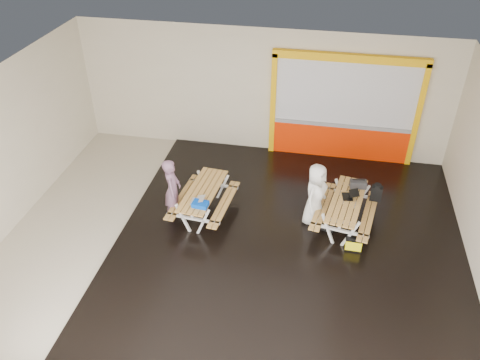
% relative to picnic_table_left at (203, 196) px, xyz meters
% --- Properties ---
extents(room, '(10.02, 8.02, 3.52)m').
position_rel_picnic_table_left_xyz_m(room, '(0.83, -0.73, 1.19)').
color(room, beige).
rests_on(room, ground).
extents(deck, '(7.50, 7.98, 0.05)m').
position_rel_picnic_table_left_xyz_m(deck, '(2.08, -0.73, -0.54)').
color(deck, black).
rests_on(deck, room).
extents(kiosk, '(3.88, 0.16, 3.00)m').
position_rel_picnic_table_left_xyz_m(kiosk, '(3.03, 3.20, 0.88)').
color(kiosk, '#F72C01').
rests_on(kiosk, room).
extents(picnic_table_left, '(1.40, 1.93, 0.73)m').
position_rel_picnic_table_left_xyz_m(picnic_table_left, '(0.00, 0.00, 0.00)').
color(picnic_table_left, tan).
rests_on(picnic_table_left, deck).
extents(picnic_table_right, '(1.55, 2.04, 0.74)m').
position_rel_picnic_table_left_xyz_m(picnic_table_right, '(3.23, 0.21, 0.01)').
color(picnic_table_right, tan).
rests_on(picnic_table_right, deck).
extents(person_left, '(0.48, 0.63, 1.57)m').
position_rel_picnic_table_left_xyz_m(person_left, '(-0.67, -0.18, 0.21)').
color(person_left, slate).
rests_on(person_left, deck).
extents(person_right, '(0.72, 0.87, 1.53)m').
position_rel_picnic_table_left_xyz_m(person_right, '(2.53, 0.23, 0.22)').
color(person_right, white).
rests_on(person_right, deck).
extents(laptop_left, '(0.31, 0.28, 0.13)m').
position_rel_picnic_table_left_xyz_m(laptop_left, '(-0.01, -0.47, 0.21)').
color(laptop_left, silver).
rests_on(laptop_left, picnic_table_left).
extents(laptop_right, '(0.38, 0.35, 0.15)m').
position_rel_picnic_table_left_xyz_m(laptop_right, '(3.29, 0.34, 0.23)').
color(laptop_right, black).
rests_on(laptop_right, picnic_table_right).
extents(blue_pouch, '(0.36, 0.27, 0.10)m').
position_rel_picnic_table_left_xyz_m(blue_pouch, '(0.09, -0.59, 0.22)').
color(blue_pouch, '#0440C0').
rests_on(blue_pouch, picnic_table_left).
extents(toolbox, '(0.39, 0.23, 0.22)m').
position_rel_picnic_table_left_xyz_m(toolbox, '(3.47, 0.76, 0.27)').
color(toolbox, black).
rests_on(toolbox, picnic_table_right).
extents(backpack, '(0.28, 0.20, 0.43)m').
position_rel_picnic_table_left_xyz_m(backpack, '(3.90, 0.72, 0.12)').
color(backpack, black).
rests_on(backpack, picnic_table_right).
extents(dark_case, '(0.42, 0.37, 0.13)m').
position_rel_picnic_table_left_xyz_m(dark_case, '(2.86, 0.01, -0.45)').
color(dark_case, black).
rests_on(dark_case, deck).
extents(fluke_bag, '(0.37, 0.24, 0.31)m').
position_rel_picnic_table_left_xyz_m(fluke_bag, '(3.45, -0.58, -0.36)').
color(fluke_bag, black).
rests_on(fluke_bag, deck).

